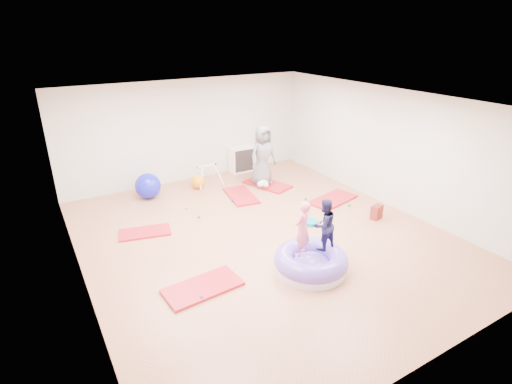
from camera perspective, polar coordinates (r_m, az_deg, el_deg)
room at (r=7.86m, az=1.12°, el=2.64°), size 7.01×8.01×2.81m
gym_mat_front_left at (r=6.95m, az=-7.60°, el=-13.35°), size 1.34×0.74×0.05m
gym_mat_mid_left at (r=8.86m, az=-15.58°, el=-5.56°), size 1.16×0.77×0.04m
gym_mat_center_back at (r=10.33m, az=-2.17°, el=-0.52°), size 0.80×1.31×0.05m
gym_mat_right at (r=10.27m, az=10.91°, el=-1.06°), size 1.40×0.93×0.05m
gym_mat_rear_right at (r=11.05m, az=1.62°, el=1.08°), size 1.05×1.45×0.05m
inflatable_cushion at (r=7.35m, az=7.83°, el=-9.85°), size 1.34×1.34×0.42m
child_pink at (r=6.95m, az=6.67°, el=-4.86°), size 0.44×0.37×1.02m
child_navy at (r=7.19m, az=9.72°, el=-4.28°), size 0.49×0.39×0.97m
adult_caregiver at (r=10.77m, az=0.96°, el=5.25°), size 0.85×0.60×1.62m
infant at (r=10.74m, az=1.06°, el=1.18°), size 0.33×0.34×0.20m
ball_pit_balls at (r=8.60m, az=1.30°, el=-5.46°), size 4.64×3.90×0.07m
exercise_ball_blue at (r=10.50m, az=-15.18°, el=0.83°), size 0.65×0.65×0.65m
exercise_ball_orange at (r=10.91m, az=-8.31°, el=1.49°), size 0.39×0.39×0.39m
infant_play_gym at (r=11.08m, az=-7.05°, el=2.91°), size 0.74×0.70×0.56m
cube_shelf at (r=12.04m, az=-1.98°, el=4.72°), size 0.76×0.38×0.76m
balance_disc at (r=9.00m, az=7.72°, el=-4.30°), size 0.35×0.35×0.08m
backpack at (r=9.51m, az=16.85°, el=-2.76°), size 0.32×0.24×0.33m
yellow_toy at (r=6.96m, az=-10.35°, el=-13.59°), size 0.21×0.21×0.03m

